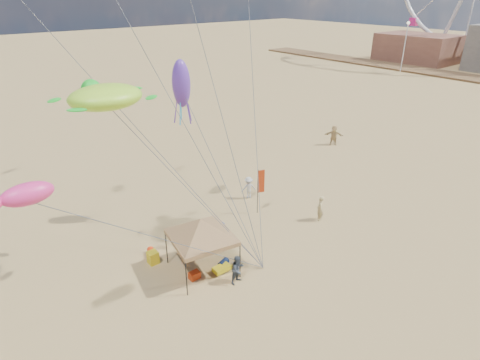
{
  "coord_description": "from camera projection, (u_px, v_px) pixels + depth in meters",
  "views": [
    {
      "loc": [
        -11.95,
        -11.69,
        13.05
      ],
      "look_at": [
        0.0,
        3.0,
        4.0
      ],
      "focal_mm": 29.91,
      "sensor_mm": 36.0,
      "label": 1
    }
  ],
  "objects": [
    {
      "name": "ground",
      "position": [
        277.0,
        269.0,
        20.61
      ],
      "size": [
        280.0,
        280.0,
        0.0
      ],
      "primitive_type": "plane",
      "color": "tan",
      "rests_on": "ground"
    },
    {
      "name": "canopy_tent",
      "position": [
        201.0,
        221.0,
        19.34
      ],
      "size": [
        5.6,
        5.6,
        3.51
      ],
      "color": "black",
      "rests_on": "ground"
    },
    {
      "name": "feather_flag",
      "position": [
        260.0,
        184.0,
        24.99
      ],
      "size": [
        0.45,
        0.18,
        3.05
      ],
      "color": "black",
      "rests_on": "ground"
    },
    {
      "name": "cooler_red",
      "position": [
        194.0,
        275.0,
        19.88
      ],
      "size": [
        0.54,
        0.38,
        0.38
      ],
      "primitive_type": "cube",
      "color": "#BD340F",
      "rests_on": "ground"
    },
    {
      "name": "cooler_blue",
      "position": [
        219.0,
        226.0,
        24.01
      ],
      "size": [
        0.54,
        0.38,
        0.38
      ],
      "primitive_type": "cube",
      "color": "#1437A4",
      "rests_on": "ground"
    },
    {
      "name": "bag_navy",
      "position": [
        223.0,
        263.0,
        20.8
      ],
      "size": [
        0.69,
        0.54,
        0.36
      ],
      "primitive_type": "cylinder",
      "rotation": [
        0.0,
        1.57,
        0.35
      ],
      "color": "#0E1A3D",
      "rests_on": "ground"
    },
    {
      "name": "bag_orange",
      "position": [
        151.0,
        252.0,
        21.65
      ],
      "size": [
        0.54,
        0.69,
        0.36
      ],
      "primitive_type": "cylinder",
      "rotation": [
        0.0,
        1.57,
        1.22
      ],
      "color": "#FF390E",
      "rests_on": "ground"
    },
    {
      "name": "chair_green",
      "position": [
        213.0,
        239.0,
        22.53
      ],
      "size": [
        0.5,
        0.5,
        0.7
      ],
      "primitive_type": "cube",
      "color": "#167926",
      "rests_on": "ground"
    },
    {
      "name": "chair_yellow",
      "position": [
        153.0,
        258.0,
        20.94
      ],
      "size": [
        0.5,
        0.5,
        0.7
      ],
      "primitive_type": "cube",
      "color": "yellow",
      "rests_on": "ground"
    },
    {
      "name": "crate_grey",
      "position": [
        236.0,
        265.0,
        20.7
      ],
      "size": [
        0.34,
        0.3,
        0.28
      ],
      "primitive_type": "cube",
      "color": "gray",
      "rests_on": "ground"
    },
    {
      "name": "beach_cart",
      "position": [
        222.0,
        268.0,
        20.36
      ],
      "size": [
        0.9,
        0.5,
        0.24
      ],
      "primitive_type": "cube",
      "color": "yellow",
      "rests_on": "ground"
    },
    {
      "name": "person_near_a",
      "position": [
        320.0,
        208.0,
        24.68
      ],
      "size": [
        0.72,
        0.69,
        1.66
      ],
      "primitive_type": "imported",
      "rotation": [
        0.0,
        0.0,
        3.85
      ],
      "color": "tan",
      "rests_on": "ground"
    },
    {
      "name": "person_near_b",
      "position": [
        238.0,
        269.0,
        19.4
      ],
      "size": [
        0.81,
        0.67,
        1.52
      ],
      "primitive_type": "imported",
      "rotation": [
        0.0,
        0.0,
        0.13
      ],
      "color": "#38414C",
      "rests_on": "ground"
    },
    {
      "name": "person_near_c",
      "position": [
        249.0,
        188.0,
        27.35
      ],
      "size": [
        1.16,
        0.91,
        1.57
      ],
      "primitive_type": "imported",
      "rotation": [
        0.0,
        0.0,
        2.77
      ],
      "color": "silver",
      "rests_on": "ground"
    },
    {
      "name": "person_far_c",
      "position": [
        334.0,
        135.0,
        36.81
      ],
      "size": [
        1.48,
        1.69,
        1.84
      ],
      "primitive_type": "imported",
      "rotation": [
        0.0,
        0.0,
        5.37
      ],
      "color": "tan",
      "rests_on": "ground"
    },
    {
      "name": "building_north",
      "position": [
        417.0,
        48.0,
        78.63
      ],
      "size": [
        10.0,
        14.0,
        5.2
      ],
      "primitive_type": "cube",
      "color": "#8C5947",
      "rests_on": "ground"
    },
    {
      "name": "lamp_north",
      "position": [
        406.0,
        39.0,
        67.74
      ],
      "size": [
        0.5,
        0.5,
        8.25
      ],
      "color": "silver",
      "rests_on": "ground"
    },
    {
      "name": "turtle_kite",
      "position": [
        106.0,
        97.0,
        16.73
      ],
      "size": [
        3.85,
        3.51,
        1.04
      ],
      "primitive_type": "ellipsoid",
      "rotation": [
        0.0,
        0.0,
        0.39
      ],
      "color": "#B4FC31",
      "rests_on": "ground"
    },
    {
      "name": "fish_kite",
      "position": [
        27.0,
        194.0,
        13.42
      ],
      "size": [
        1.76,
        0.92,
        0.77
      ],
      "primitive_type": "ellipsoid",
      "rotation": [
        0.0,
        0.0,
        -0.03
      ],
      "color": "#FF348B",
      "rests_on": "ground"
    },
    {
      "name": "squid_kite",
      "position": [
        181.0,
        84.0,
        22.03
      ],
      "size": [
        1.18,
        1.18,
        2.63
      ],
      "primitive_type": "ellipsoid",
      "rotation": [
        0.0,
        0.0,
        -0.18
      ],
      "color": "#6637B9",
      "rests_on": "ground"
    }
  ]
}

